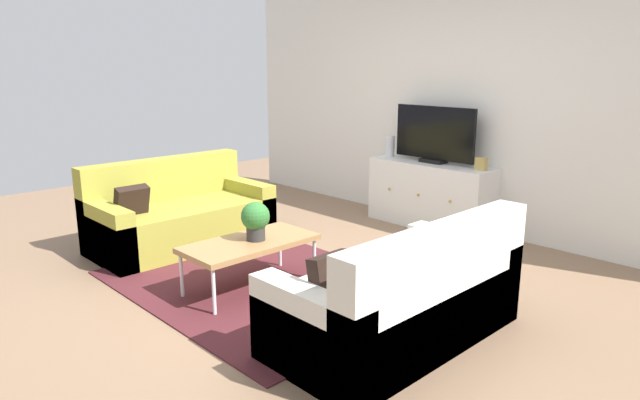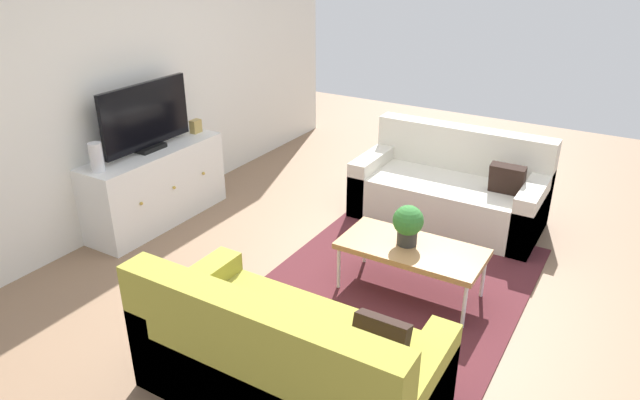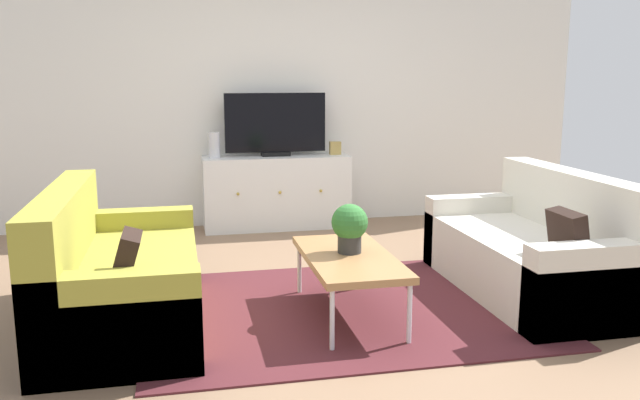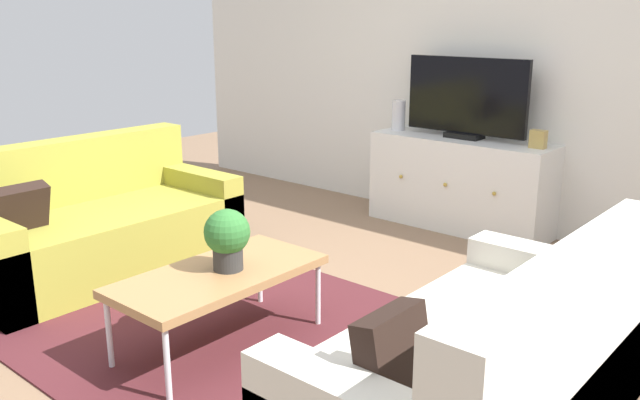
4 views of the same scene
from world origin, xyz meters
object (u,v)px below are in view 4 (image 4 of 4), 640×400
(couch_left_side, at_px, (94,228))
(potted_plant, at_px, (227,237))
(couch_right_side, at_px, (498,378))
(glass_vase, at_px, (399,115))
(coffee_table, at_px, (219,277))
(mantel_clock, at_px, (538,139))
(flat_screen_tv, at_px, (466,98))
(tv_console, at_px, (460,184))

(couch_left_side, distance_m, potted_plant, 1.50)
(couch_right_side, height_order, glass_vase, glass_vase)
(coffee_table, relative_size, mantel_clock, 8.25)
(couch_right_side, relative_size, coffee_table, 1.60)
(glass_vase, xyz_separation_m, mantel_clock, (1.20, 0.00, -0.06))
(potted_plant, xyz_separation_m, flat_screen_tv, (-0.09, 2.52, 0.45))
(tv_console, bearing_deg, coffee_table, -88.31)
(couch_left_side, bearing_deg, tv_console, 59.92)
(tv_console, relative_size, mantel_clock, 11.06)
(couch_left_side, relative_size, coffee_table, 1.60)
(mantel_clock, bearing_deg, glass_vase, 180.00)
(tv_console, xyz_separation_m, mantel_clock, (0.60, 0.00, 0.42))
(coffee_table, height_order, mantel_clock, mantel_clock)
(potted_plant, height_order, mantel_clock, mantel_clock)
(couch_left_side, xyz_separation_m, glass_vase, (0.78, 2.37, 0.56))
(couch_left_side, height_order, mantel_clock, mantel_clock)
(coffee_table, xyz_separation_m, flat_screen_tv, (-0.08, 2.57, 0.65))
(couch_right_side, relative_size, flat_screen_tv, 1.73)
(potted_plant, distance_m, tv_console, 2.51)
(coffee_table, distance_m, tv_console, 2.55)
(flat_screen_tv, distance_m, glass_vase, 0.63)
(flat_screen_tv, bearing_deg, glass_vase, -178.09)
(couch_right_side, xyz_separation_m, potted_plant, (-1.41, -0.12, 0.30))
(coffee_table, xyz_separation_m, mantel_clock, (0.52, 2.55, 0.41))
(potted_plant, bearing_deg, flat_screen_tv, 92.08)
(coffee_table, distance_m, glass_vase, 2.68)
(flat_screen_tv, bearing_deg, mantel_clock, -1.91)
(couch_left_side, height_order, couch_right_side, same)
(couch_left_side, distance_m, mantel_clock, 3.13)
(couch_left_side, distance_m, tv_console, 2.74)
(potted_plant, relative_size, flat_screen_tv, 0.31)
(couch_left_side, xyz_separation_m, coffee_table, (1.45, -0.18, 0.09))
(couch_right_side, relative_size, mantel_clock, 13.22)
(tv_console, distance_m, mantel_clock, 0.73)
(glass_vase, height_order, mantel_clock, glass_vase)
(flat_screen_tv, distance_m, mantel_clock, 0.65)
(couch_left_side, distance_m, glass_vase, 2.56)
(couch_left_side, xyz_separation_m, tv_console, (1.38, 2.37, 0.08))
(potted_plant, bearing_deg, mantel_clock, 78.52)
(coffee_table, height_order, potted_plant, potted_plant)
(tv_console, height_order, flat_screen_tv, flat_screen_tv)
(coffee_table, distance_m, flat_screen_tv, 2.65)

